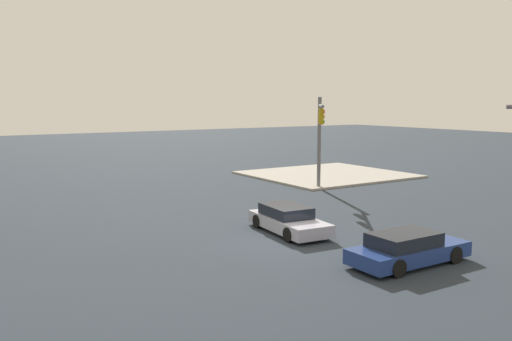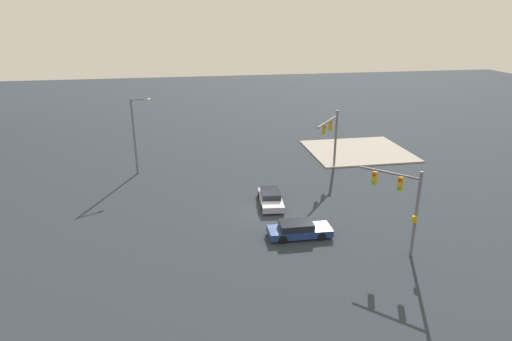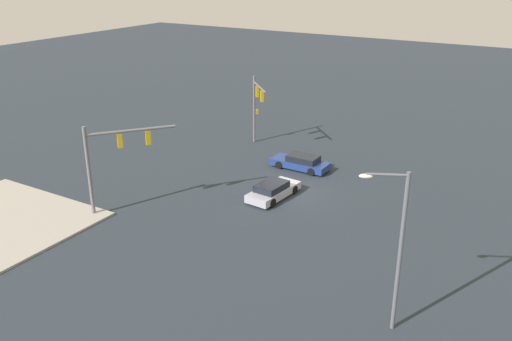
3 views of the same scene
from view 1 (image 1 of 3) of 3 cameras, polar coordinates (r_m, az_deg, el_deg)
name	(u,v)px [view 1 (image 1 of 3)]	position (r m, az deg, el deg)	size (l,w,h in m)	color
ground_plane	(287,241)	(22.66, 3.41, -7.64)	(166.95, 166.95, 0.00)	#28303A
sidewalk_corner	(327,174)	(42.70, 7.77, -0.42)	(10.59, 11.72, 0.15)	#A29D92
traffic_signal_opposite_side	(320,128)	(34.36, 7.01, 4.64)	(4.84, 3.85, 6.24)	slate
sedan_car_approaching	(288,220)	(23.96, 3.53, -5.39)	(4.74, 2.28, 1.21)	#ADACBE
sedan_car_waiting_far	(407,249)	(20.09, 16.22, -8.22)	(1.99, 4.81, 1.21)	navy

